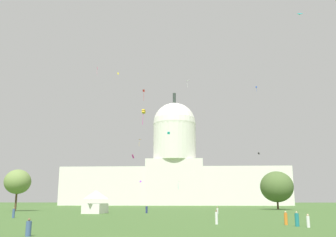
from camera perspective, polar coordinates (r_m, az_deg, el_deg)
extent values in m
cube|color=silver|center=(213.48, -7.52, -10.25)|extent=(62.48, 18.55, 20.68)
cube|color=silver|center=(211.16, 9.66, -10.17)|extent=(62.48, 18.55, 20.68)
cube|color=silver|center=(210.10, 1.02, -9.76)|extent=(30.90, 20.40, 24.79)
cylinder|color=silver|center=(212.34, 1.00, -3.61)|extent=(24.04, 24.04, 20.81)
sphere|color=silver|center=(214.16, 0.99, -0.85)|extent=(24.40, 24.40, 24.40)
cylinder|color=#2D3833|center=(217.72, 0.97, 3.10)|extent=(1.80, 1.80, 6.21)
cube|color=white|center=(88.55, -11.06, -13.34)|extent=(4.68, 7.18, 2.21)
pyramid|color=white|center=(88.54, -10.97, -11.36)|extent=(4.92, 7.54, 1.96)
cylinder|color=#42301E|center=(125.83, 16.43, -12.26)|extent=(0.58, 0.58, 4.19)
ellipsoid|color=#4C6633|center=(125.89, 16.29, -9.98)|extent=(14.15, 14.25, 9.76)
cylinder|color=#4C3823|center=(112.41, -22.22, -11.47)|extent=(0.53, 0.53, 5.91)
ellipsoid|color=olive|center=(112.52, -22.02, -8.94)|extent=(10.35, 10.29, 6.72)
cylinder|color=silver|center=(83.65, 7.57, -13.85)|extent=(0.42, 0.42, 1.30)
sphere|color=#A37556|center=(83.63, 7.55, -13.31)|extent=(0.28, 0.28, 0.25)
cylinder|color=navy|center=(88.27, -3.30, -13.77)|extent=(0.50, 0.50, 1.53)
sphere|color=beige|center=(88.26, -3.29, -13.19)|extent=(0.27, 0.27, 0.25)
cylinder|color=#3D5684|center=(70.33, -22.55, -13.26)|extent=(0.56, 0.56, 1.51)
sphere|color=#A37556|center=(70.30, -22.49, -12.56)|extent=(0.28, 0.28, 0.21)
cylinder|color=#1E757A|center=(47.34, 19.12, -14.44)|extent=(0.65, 0.65, 1.48)
sphere|color=beige|center=(47.31, 19.05, -13.42)|extent=(0.30, 0.30, 0.22)
cylinder|color=silver|center=(48.84, 7.43, -14.87)|extent=(0.47, 0.47, 1.54)
sphere|color=brown|center=(48.81, 7.40, -13.84)|extent=(0.30, 0.30, 0.22)
cylinder|color=#3D5684|center=(35.05, -20.56, -15.50)|extent=(0.59, 0.59, 1.25)
sphere|color=brown|center=(35.00, -20.46, -14.30)|extent=(0.29, 0.29, 0.23)
cylinder|color=orange|center=(49.59, 17.58, -14.43)|extent=(0.42, 0.42, 1.44)
sphere|color=beige|center=(49.56, 17.52, -13.47)|extent=(0.24, 0.24, 0.23)
cylinder|color=silver|center=(45.99, 20.64, -14.56)|extent=(0.44, 0.44, 1.25)
sphere|color=beige|center=(45.95, 20.57, -13.64)|extent=(0.27, 0.27, 0.22)
cube|color=pink|center=(163.00, -10.76, 7.60)|extent=(0.59, 0.53, 1.36)
cylinder|color=pink|center=(162.38, -10.82, 6.95)|extent=(0.39, 0.16, 2.57)
cube|color=gold|center=(80.34, -3.75, 0.96)|extent=(0.83, 0.87, 0.49)
cube|color=gold|center=(80.43, -3.74, 1.23)|extent=(0.83, 0.87, 0.49)
cylinder|color=#D1339E|center=(80.04, -3.86, -0.07)|extent=(0.17, 0.27, 2.65)
cube|color=purple|center=(137.94, -4.22, -9.59)|extent=(0.71, 0.43, 0.73)
cube|color=teal|center=(136.10, 0.10, -2.32)|extent=(0.89, 0.96, 0.65)
cube|color=teal|center=(136.18, 0.10, -2.14)|extent=(0.89, 0.96, 0.65)
cube|color=blue|center=(190.70, 13.35, 4.64)|extent=(0.80, 0.81, 0.31)
cube|color=blue|center=(190.82, 13.35, 4.76)|extent=(0.80, 0.81, 0.31)
cylinder|color=blue|center=(190.40, 13.38, 4.32)|extent=(0.26, 0.17, 1.91)
pyramid|color=#33BCDB|center=(101.69, 19.45, 14.57)|extent=(1.14, 0.63, 0.18)
cube|color=yellow|center=(149.72, -7.64, 6.83)|extent=(0.57, 0.52, 0.86)
pyramid|color=orange|center=(164.61, -4.44, -3.31)|extent=(1.54, 1.36, 0.16)
cylinder|color=gold|center=(164.64, -4.43, -3.91)|extent=(0.11, 0.32, 2.03)
cube|color=black|center=(157.93, 13.71, -5.28)|extent=(0.71, 0.65, 0.47)
cube|color=black|center=(157.98, 13.71, -5.14)|extent=(0.71, 0.65, 0.47)
cube|color=#D1339E|center=(125.64, -5.38, -5.80)|extent=(1.00, 0.87, 1.33)
cube|color=red|center=(134.32, -3.74, 4.28)|extent=(0.95, 1.07, 0.90)
cylinder|color=red|center=(133.73, -3.73, 3.41)|extent=(0.16, 0.28, 3.40)
pyramid|color=white|center=(161.19, 2.90, 5.68)|extent=(1.72, 1.31, 0.35)
cylinder|color=white|center=(161.03, 2.98, 5.08)|extent=(0.35, 0.16, 2.01)
pyramid|color=green|center=(138.53, 1.50, -9.71)|extent=(0.67, 1.17, 0.21)
cylinder|color=teal|center=(138.48, 1.57, -10.32)|extent=(0.15, 0.14, 1.97)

